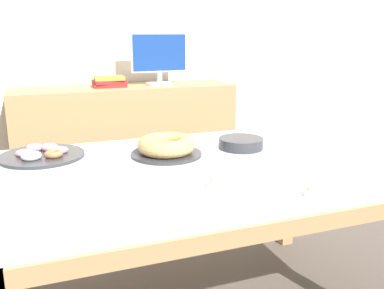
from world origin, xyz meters
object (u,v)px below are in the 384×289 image
Objects in this scene: plate_stack at (241,143)px; tealight_centre at (308,192)px; cake_chocolate_round at (166,147)px; pastry_platter at (42,154)px; book_stack at (109,82)px; computer_monitor at (159,59)px; tealight_near_cakes at (261,131)px; tealight_left_edge at (211,183)px.

plate_stack is 0.62m from tealight_centre.
cake_chocolate_round reaches higher than tealight_centre.
cake_chocolate_round is 0.86× the size of pastry_platter.
book_stack is at bearing 66.34° from pastry_platter.
computer_monitor reaches higher than tealight_centre.
tealight_near_cakes is 1.00× the size of tealight_left_edge.
book_stack is 1.99m from tealight_centre.
book_stack is (-0.38, 0.00, -0.15)m from computer_monitor.
pastry_platter is at bearing 168.94° from plate_stack.
book_stack is at bearing 119.52° from tealight_near_cakes.
book_stack is 5.92× the size of tealight_centre.
tealight_left_edge is at bearing -128.28° from plate_stack.
cake_chocolate_round is 0.55m from pastry_platter.
pastry_platter is (-0.51, -1.16, -0.17)m from book_stack.
pastry_platter is 0.91m from plate_stack.
computer_monitor is at bearing -0.21° from book_stack.
tealight_near_cakes is (0.25, -1.10, -0.33)m from computer_monitor.
cake_chocolate_round is at bearing 178.46° from plate_stack.
cake_chocolate_round is at bearing 94.22° from tealight_left_edge.
tealight_near_cakes and tealight_left_edge have the same top height.
book_stack is 0.64× the size of pastry_platter.
plate_stack reaches higher than pastry_platter.
cake_chocolate_round is 1.51× the size of plate_stack.
cake_chocolate_round is 0.70m from tealight_centre.
tealight_left_edge is (-0.58, -0.66, 0.00)m from tealight_near_cakes.
pastry_platter is (-0.89, -1.16, -0.33)m from computer_monitor.
cake_chocolate_round is 0.44m from tealight_left_edge.
tealight_centre is at bearing -95.64° from plate_stack.
plate_stack reaches higher than tealight_centre.
book_stack is 1.13× the size of plate_stack.
pastry_platter is 0.81m from tealight_left_edge.
computer_monitor is 10.60× the size of tealight_centre.
plate_stack is (0.00, -1.34, -0.32)m from computer_monitor.
cake_chocolate_round is 7.90× the size of tealight_near_cakes.
tealight_near_cakes is at bearing 70.54° from tealight_centre.
tealight_near_cakes is 0.91m from tealight_centre.
plate_stack is at bearing 84.36° from tealight_centre.
tealight_left_edge is at bearing -88.58° from book_stack.
pastry_platter is 1.15m from tealight_centre.
computer_monitor reaches higher than tealight_near_cakes.
plate_stack is (0.89, -0.17, 0.01)m from pastry_platter.
tealight_near_cakes is at bearing 49.01° from tealight_left_edge.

